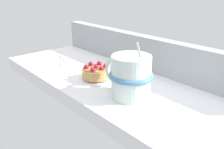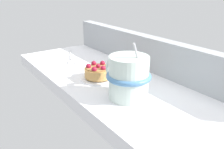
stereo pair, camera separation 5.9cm
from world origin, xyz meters
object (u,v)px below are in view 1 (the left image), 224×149
(raspberry_tart, at_px, (96,72))
(coffee_mug, at_px, (130,76))
(dessert_plate, at_px, (96,78))
(dessert_fork, at_px, (63,58))

(raspberry_tart, height_order, coffee_mug, coffee_mug)
(dessert_plate, height_order, coffee_mug, coffee_mug)
(dessert_plate, relative_size, coffee_mug, 0.71)
(dessert_plate, bearing_deg, dessert_fork, 172.58)
(dessert_plate, height_order, raspberry_tart, raspberry_tart)
(coffee_mug, distance_m, dessert_fork, 0.36)
(coffee_mug, bearing_deg, dessert_fork, 174.66)
(raspberry_tart, distance_m, dessert_fork, 0.23)
(coffee_mug, bearing_deg, dessert_plate, 178.26)
(raspberry_tart, height_order, dessert_fork, raspberry_tart)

